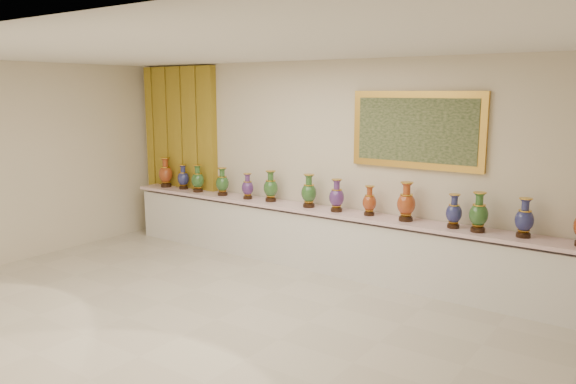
% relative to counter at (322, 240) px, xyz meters
% --- Properties ---
extents(ground, '(8.00, 8.00, 0.00)m').
position_rel_counter_xyz_m(ground, '(0.00, -2.27, -0.44)').
color(ground, beige).
rests_on(ground, ground).
extents(room, '(8.00, 8.00, 8.00)m').
position_rel_counter_xyz_m(room, '(-2.34, 0.17, 1.15)').
color(room, beige).
rests_on(room, ground).
extents(counter, '(7.28, 0.48, 0.90)m').
position_rel_counter_xyz_m(counter, '(0.00, 0.00, 0.00)').
color(counter, white).
rests_on(counter, ground).
extents(vase_0, '(0.24, 0.24, 0.52)m').
position_rel_counter_xyz_m(vase_0, '(-3.23, -0.02, 0.70)').
color(vase_0, black).
rests_on(vase_0, counter).
extents(vase_1, '(0.20, 0.20, 0.42)m').
position_rel_counter_xyz_m(vase_1, '(-2.83, 0.00, 0.65)').
color(vase_1, black).
rests_on(vase_1, counter).
extents(vase_2, '(0.28, 0.28, 0.46)m').
position_rel_counter_xyz_m(vase_2, '(-2.42, -0.05, 0.67)').
color(vase_2, black).
rests_on(vase_2, counter).
extents(vase_3, '(0.24, 0.24, 0.45)m').
position_rel_counter_xyz_m(vase_3, '(-1.87, -0.05, 0.67)').
color(vase_3, black).
rests_on(vase_3, counter).
extents(vase_4, '(0.19, 0.19, 0.40)m').
position_rel_counter_xyz_m(vase_4, '(-1.35, -0.04, 0.64)').
color(vase_4, black).
rests_on(vase_4, counter).
extents(vase_5, '(0.27, 0.27, 0.47)m').
position_rel_counter_xyz_m(vase_5, '(-0.94, 0.01, 0.68)').
color(vase_5, black).
rests_on(vase_5, counter).
extents(vase_6, '(0.25, 0.25, 0.48)m').
position_rel_counter_xyz_m(vase_6, '(-0.23, -0.02, 0.68)').
color(vase_6, black).
rests_on(vase_6, counter).
extents(vase_7, '(0.27, 0.27, 0.46)m').
position_rel_counter_xyz_m(vase_7, '(0.25, -0.04, 0.67)').
color(vase_7, black).
rests_on(vase_7, counter).
extents(vase_8, '(0.21, 0.21, 0.41)m').
position_rel_counter_xyz_m(vase_8, '(0.74, 0.00, 0.65)').
color(vase_8, black).
rests_on(vase_8, counter).
extents(vase_9, '(0.27, 0.27, 0.51)m').
position_rel_counter_xyz_m(vase_9, '(1.28, -0.02, 0.69)').
color(vase_9, black).
rests_on(vase_9, counter).
extents(vase_10, '(0.24, 0.24, 0.42)m').
position_rel_counter_xyz_m(vase_10, '(1.92, -0.03, 0.65)').
color(vase_10, black).
rests_on(vase_10, counter).
extents(vase_11, '(0.29, 0.29, 0.48)m').
position_rel_counter_xyz_m(vase_11, '(2.22, -0.05, 0.68)').
color(vase_11, black).
rests_on(vase_11, counter).
extents(vase_12, '(0.28, 0.28, 0.46)m').
position_rel_counter_xyz_m(vase_12, '(2.73, 0.00, 0.67)').
color(vase_12, black).
rests_on(vase_12, counter).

